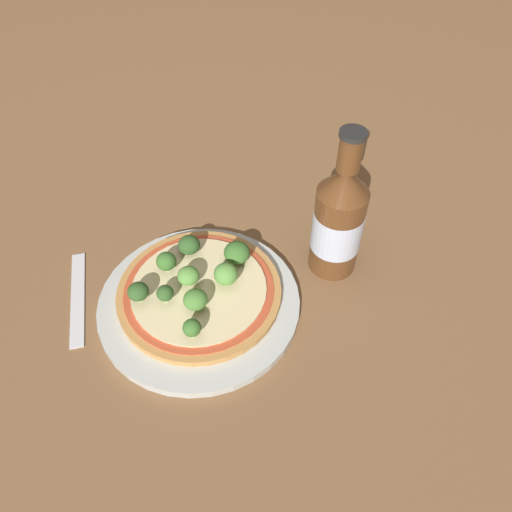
% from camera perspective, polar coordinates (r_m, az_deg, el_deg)
% --- Properties ---
extents(ground_plane, '(3.00, 3.00, 0.00)m').
position_cam_1_polar(ground_plane, '(0.68, -6.37, -4.97)').
color(ground_plane, brown).
extents(plate, '(0.27, 0.27, 0.01)m').
position_cam_1_polar(plate, '(0.67, -6.15, -5.34)').
color(plate, '#B2B7B2').
rests_on(plate, ground_plane).
extents(pizza, '(0.22, 0.22, 0.01)m').
position_cam_1_polar(pizza, '(0.67, -6.26, -4.15)').
color(pizza, '#B77F42').
rests_on(pizza, plate).
extents(broccoli_floret_0, '(0.03, 0.03, 0.03)m').
position_cam_1_polar(broccoli_floret_0, '(0.70, -7.65, 1.26)').
color(broccoli_floret_0, '#89A866').
rests_on(broccoli_floret_0, pizza).
extents(broccoli_floret_1, '(0.04, 0.04, 0.03)m').
position_cam_1_polar(broccoli_floret_1, '(0.68, -2.20, 0.38)').
color(broccoli_floret_1, '#89A866').
rests_on(broccoli_floret_1, pizza).
extents(broccoli_floret_2, '(0.03, 0.03, 0.03)m').
position_cam_1_polar(broccoli_floret_2, '(0.63, -6.78, -4.98)').
color(broccoli_floret_2, '#89A866').
rests_on(broccoli_floret_2, pizza).
extents(broccoli_floret_3, '(0.02, 0.02, 0.03)m').
position_cam_1_polar(broccoli_floret_3, '(0.61, -7.27, -8.17)').
color(broccoli_floret_3, '#89A866').
rests_on(broccoli_floret_3, pizza).
extents(broccoli_floret_4, '(0.03, 0.03, 0.03)m').
position_cam_1_polar(broccoli_floret_4, '(0.65, -3.46, -2.07)').
color(broccoli_floret_4, '#89A866').
rests_on(broccoli_floret_4, pizza).
extents(broccoli_floret_5, '(0.03, 0.03, 0.03)m').
position_cam_1_polar(broccoli_floret_5, '(0.66, -7.73, -2.26)').
color(broccoli_floret_5, '#89A866').
rests_on(broccoli_floret_5, pizza).
extents(broccoli_floret_6, '(0.03, 0.03, 0.03)m').
position_cam_1_polar(broccoli_floret_6, '(0.68, -10.22, -0.61)').
color(broccoli_floret_6, '#89A866').
rests_on(broccoli_floret_6, pizza).
extents(broccoli_floret_7, '(0.03, 0.03, 0.03)m').
position_cam_1_polar(broccoli_floret_7, '(0.65, -13.32, -3.98)').
color(broccoli_floret_7, '#89A866').
rests_on(broccoli_floret_7, pizza).
extents(broccoli_floret_8, '(0.02, 0.02, 0.03)m').
position_cam_1_polar(broccoli_floret_8, '(0.65, -10.36, -4.22)').
color(broccoli_floret_8, '#89A866').
rests_on(broccoli_floret_8, pizza).
extents(beer_bottle, '(0.07, 0.07, 0.22)m').
position_cam_1_polar(beer_bottle, '(0.67, 9.41, 4.04)').
color(beer_bottle, '#563319').
rests_on(beer_bottle, ground_plane).
extents(fork, '(0.06, 0.16, 0.00)m').
position_cam_1_polar(fork, '(0.72, -19.73, -4.45)').
color(fork, silver).
rests_on(fork, ground_plane).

